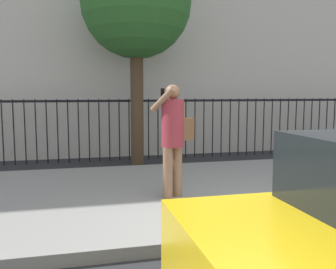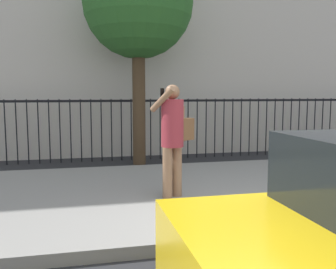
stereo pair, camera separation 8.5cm
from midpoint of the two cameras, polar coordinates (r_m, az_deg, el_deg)
The scene contains 5 objects.
ground_plane at distance 4.63m, azimuth 15.59°, elevation -16.07°, with size 60.00×60.00×0.00m, color #28282B.
sidewalk at distance 6.51m, azimuth 6.08°, elevation -8.57°, with size 28.00×4.40×0.15m, color gray.
iron_fence at distance 9.88m, azimuth -1.06°, elevation 2.12°, with size 12.03×0.04×1.60m.
pedestrian_on_phone at distance 5.67m, azimuth 0.47°, elevation 0.34°, with size 0.72×0.61×1.73m.
street_tree_near at distance 9.35m, azimuth -5.17°, elevation 19.18°, with size 2.61×2.61×5.17m.
Camera 1 is at (-2.17, -3.71, 1.75)m, focal length 39.90 mm.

